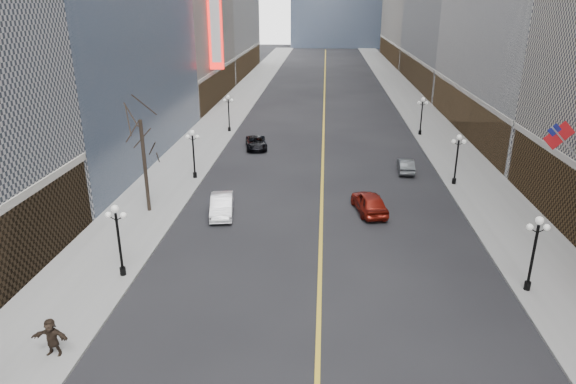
# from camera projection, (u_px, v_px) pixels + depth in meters

# --- Properties ---
(sidewalk_east) EXTENTS (6.00, 230.00, 0.15)m
(sidewalk_east) POSITION_uv_depth(u_px,v_px,m) (432.00, 128.00, 66.48)
(sidewalk_east) COLOR gray
(sidewalk_east) RESTS_ON ground
(sidewalk_west) EXTENTS (6.00, 230.00, 0.15)m
(sidewalk_west) POSITION_uv_depth(u_px,v_px,m) (219.00, 124.00, 68.33)
(sidewalk_west) COLOR gray
(sidewalk_west) RESTS_ON ground
(lane_line) EXTENTS (0.25, 200.00, 0.02)m
(lane_line) POSITION_uv_depth(u_px,v_px,m) (324.00, 111.00, 76.76)
(lane_line) COLOR gold
(lane_line) RESTS_ON ground
(streetlamp_east_1) EXTENTS (1.26, 0.44, 4.52)m
(streetlamp_east_1) POSITION_uv_depth(u_px,v_px,m) (535.00, 246.00, 28.28)
(streetlamp_east_1) COLOR black
(streetlamp_east_1) RESTS_ON sidewalk_east
(streetlamp_east_2) EXTENTS (1.26, 0.44, 4.52)m
(streetlamp_east_2) POSITION_uv_depth(u_px,v_px,m) (457.00, 154.00, 45.09)
(streetlamp_east_2) COLOR black
(streetlamp_east_2) RESTS_ON sidewalk_east
(streetlamp_east_3) EXTENTS (1.26, 0.44, 4.52)m
(streetlamp_east_3) POSITION_uv_depth(u_px,v_px,m) (422.00, 112.00, 61.89)
(streetlamp_east_3) COLOR black
(streetlamp_east_3) RESTS_ON sidewalk_east
(streetlamp_west_1) EXTENTS (1.26, 0.44, 4.52)m
(streetlamp_west_1) POSITION_uv_depth(u_px,v_px,m) (118.00, 233.00, 29.85)
(streetlamp_west_1) COLOR black
(streetlamp_west_1) RESTS_ON sidewalk_west
(streetlamp_west_2) EXTENTS (1.26, 0.44, 4.52)m
(streetlamp_west_2) POSITION_uv_depth(u_px,v_px,m) (193.00, 149.00, 46.65)
(streetlamp_west_2) COLOR black
(streetlamp_west_2) RESTS_ON sidewalk_west
(streetlamp_west_3) EXTENTS (1.26, 0.44, 4.52)m
(streetlamp_west_3) POSITION_uv_depth(u_px,v_px,m) (229.00, 109.00, 63.46)
(streetlamp_west_3) COLOR black
(streetlamp_west_3) RESTS_ON sidewalk_west
(flag_5) EXTENTS (2.87, 0.12, 2.87)m
(flag_5) POSITION_uv_depth(u_px,v_px,m) (561.00, 138.00, 33.04)
(flag_5) COLOR #B2B2B7
(flag_5) RESTS_ON ground
(theatre_marquee) EXTENTS (2.00, 0.55, 12.00)m
(theatre_marquee) POSITION_uv_depth(u_px,v_px,m) (215.00, 27.00, 73.60)
(theatre_marquee) COLOR red
(theatre_marquee) RESTS_ON ground
(tree_west_far) EXTENTS (3.60, 3.60, 7.92)m
(tree_west_far) POSITION_uv_depth(u_px,v_px,m) (142.00, 135.00, 38.12)
(tree_west_far) COLOR #2D231C
(tree_west_far) RESTS_ON sidewalk_west
(car_nb_mid) EXTENTS (2.33, 4.91, 1.55)m
(car_nb_mid) POSITION_uv_depth(u_px,v_px,m) (222.00, 205.00, 39.52)
(car_nb_mid) COLOR white
(car_nb_mid) RESTS_ON ground
(car_nb_far) EXTENTS (3.08, 5.13, 1.33)m
(car_nb_far) POSITION_uv_depth(u_px,v_px,m) (256.00, 143.00, 57.21)
(car_nb_far) COLOR black
(car_nb_far) RESTS_ON ground
(car_sb_mid) EXTENTS (2.95, 5.27, 1.69)m
(car_sb_mid) POSITION_uv_depth(u_px,v_px,m) (369.00, 202.00, 39.97)
(car_sb_mid) COLOR maroon
(car_sb_mid) RESTS_ON ground
(car_sb_far) EXTENTS (1.58, 4.06, 1.32)m
(car_sb_far) POSITION_uv_depth(u_px,v_px,m) (406.00, 165.00, 49.41)
(car_sb_far) COLOR #464A4D
(car_sb_far) RESTS_ON ground
(ped_west_far) EXTENTS (1.78, 0.59, 1.89)m
(ped_west_far) POSITION_uv_depth(u_px,v_px,m) (52.00, 337.00, 23.60)
(ped_west_far) COLOR black
(ped_west_far) RESTS_ON sidewalk_west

